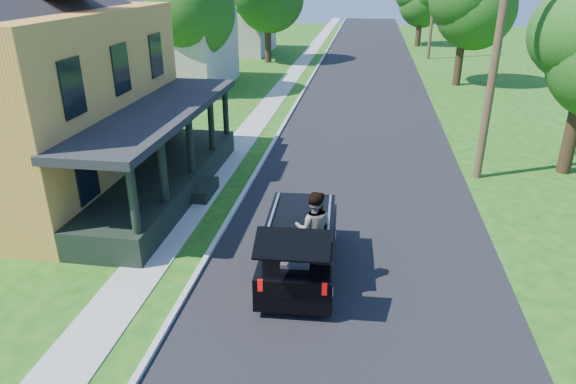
# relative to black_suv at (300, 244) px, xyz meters

# --- Properties ---
(ground) EXTENTS (140.00, 140.00, 0.00)m
(ground) POSITION_rel_black_suv_xyz_m (1.40, -1.55, -0.83)
(ground) COLOR #134D0F
(ground) RESTS_ON ground
(street) EXTENTS (8.00, 120.00, 0.02)m
(street) POSITION_rel_black_suv_xyz_m (1.40, 18.45, -0.83)
(street) COLOR black
(street) RESTS_ON ground
(curb) EXTENTS (0.15, 120.00, 0.12)m
(curb) POSITION_rel_black_suv_xyz_m (-2.65, 18.45, -0.83)
(curb) COLOR #ACABA6
(curb) RESTS_ON ground
(sidewalk) EXTENTS (1.30, 120.00, 0.03)m
(sidewalk) POSITION_rel_black_suv_xyz_m (-4.20, 18.45, -0.83)
(sidewalk) COLOR #96968E
(sidewalk) RESTS_ON ground
(front_walk) EXTENTS (6.50, 1.20, 0.03)m
(front_walk) POSITION_rel_black_suv_xyz_m (-8.10, 4.45, -0.83)
(front_walk) COLOR #96968E
(front_walk) RESTS_ON ground
(neighbor_house_mid) EXTENTS (12.78, 12.78, 8.30)m
(neighbor_house_mid) POSITION_rel_black_suv_xyz_m (-12.10, 22.45, 3.36)
(neighbor_house_mid) COLOR beige
(neighbor_house_mid) RESTS_ON ground
(neighbor_house_far) EXTENTS (12.78, 12.78, 8.30)m
(neighbor_house_far) POSITION_rel_black_suv_xyz_m (-12.10, 38.45, 3.36)
(neighbor_house_far) COLOR beige
(neighbor_house_far) RESTS_ON ground
(black_suv) EXTENTS (1.98, 4.73, 2.17)m
(black_suv) POSITION_rel_black_suv_xyz_m (0.00, 0.00, 0.00)
(black_suv) COLOR black
(black_suv) RESTS_ON ground
(skateboarder) EXTENTS (1.00, 0.81, 1.93)m
(skateboarder) POSITION_rel_black_suv_xyz_m (0.40, -0.55, 0.78)
(skateboarder) COLOR black
(skateboarder) RESTS_ON ground
(skateboard) EXTENTS (0.52, 0.61, 0.51)m
(skateboard) POSITION_rel_black_suv_xyz_m (0.28, -0.57, -0.52)
(skateboard) COLOR red
(skateboard) RESTS_ON ground
(utility_pole_near) EXTENTS (1.78, 0.69, 10.41)m
(utility_pole_near) POSITION_rel_black_suv_xyz_m (5.90, 7.79, 4.54)
(utility_pole_near) COLOR #503925
(utility_pole_near) RESTS_ON ground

